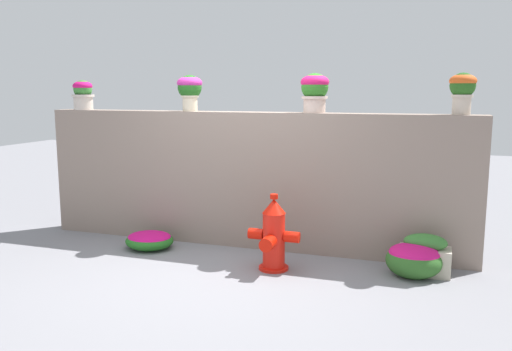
% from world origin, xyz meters
% --- Properties ---
extents(ground_plane, '(24.00, 24.00, 0.00)m').
position_xyz_m(ground_plane, '(0.00, 0.00, 0.00)').
color(ground_plane, gray).
extents(stone_wall, '(5.36, 0.30, 1.64)m').
position_xyz_m(stone_wall, '(0.00, 1.11, 0.82)').
color(stone_wall, gray).
rests_on(stone_wall, ground).
extents(potted_plant_0, '(0.29, 0.29, 0.39)m').
position_xyz_m(potted_plant_0, '(-2.30, 1.07, 1.86)').
color(potted_plant_0, beige).
rests_on(potted_plant_0, stone_wall).
extents(potted_plant_1, '(0.31, 0.31, 0.44)m').
position_xyz_m(potted_plant_1, '(-0.75, 1.08, 1.93)').
color(potted_plant_1, beige).
rests_on(potted_plant_1, stone_wall).
extents(potted_plant_2, '(0.33, 0.33, 0.45)m').
position_xyz_m(potted_plant_2, '(0.81, 1.12, 1.91)').
color(potted_plant_2, beige).
rests_on(potted_plant_2, stone_wall).
extents(potted_plant_3, '(0.28, 0.28, 0.44)m').
position_xyz_m(potted_plant_3, '(2.38, 1.11, 1.92)').
color(potted_plant_3, beige).
rests_on(potted_plant_3, stone_wall).
extents(fire_hydrant, '(0.56, 0.46, 0.82)m').
position_xyz_m(fire_hydrant, '(0.56, 0.32, 0.37)').
color(fire_hydrant, red).
rests_on(fire_hydrant, ground).
extents(flower_bush_left, '(0.59, 0.53, 0.21)m').
position_xyz_m(flower_bush_left, '(-1.09, 0.58, 0.11)').
color(flower_bush_left, '#21641F').
rests_on(flower_bush_left, ground).
extents(flower_bush_right, '(0.57, 0.51, 0.36)m').
position_xyz_m(flower_bush_right, '(1.99, 0.59, 0.19)').
color(flower_bush_right, '#2D5E23').
rests_on(flower_bush_right, ground).
extents(planter_box, '(0.52, 0.27, 0.43)m').
position_xyz_m(planter_box, '(2.10, 0.70, 0.20)').
color(planter_box, '#BAAE99').
rests_on(planter_box, ground).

